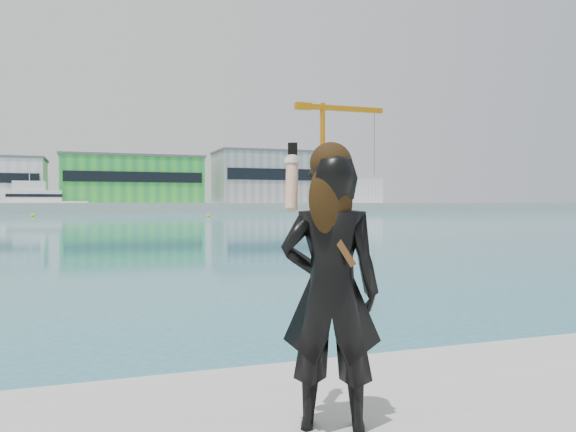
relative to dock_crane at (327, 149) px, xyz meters
name	(u,v)px	position (x,y,z in m)	size (l,w,h in m)	color
far_quay	(95,207)	(-53.20, 8.00, -14.07)	(320.00, 40.00, 2.00)	#9E9E99
warehouse_green	(132,180)	(-45.20, 5.98, -7.81)	(30.60, 16.36, 10.50)	green
warehouse_grey_right	(268,177)	(-13.20, 5.98, -6.80)	(25.50, 15.35, 12.50)	gray
ancillary_shed	(353,191)	(8.80, 4.00, -10.07)	(12.00, 10.00, 6.00)	silver
dock_crane	(327,149)	(0.00, 0.00, 0.00)	(23.00, 4.00, 24.00)	orange
flagpole_right	(200,182)	(-31.11, -1.00, -8.53)	(1.28, 0.16, 8.00)	silver
motor_yacht	(38,201)	(-63.87, -5.29, -12.76)	(17.59, 4.91, 8.21)	white
buoy_near	(209,217)	(-38.03, -44.78, -15.07)	(0.50, 0.50, 0.50)	yellow
buoy_extra	(33,217)	(-62.16, -35.21, -15.07)	(0.50, 0.50, 0.50)	yellow
woman	(330,283)	(-52.93, -122.29, -13.46)	(0.65, 0.55, 1.58)	black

